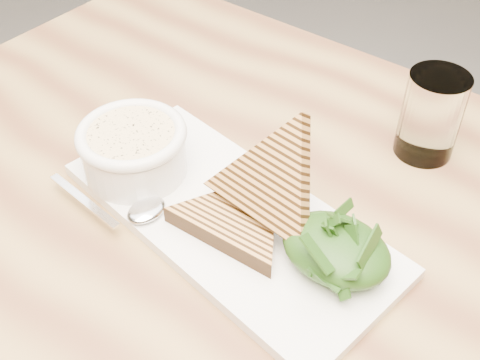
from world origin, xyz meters
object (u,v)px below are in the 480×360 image
Objects in this scene: platter at (230,218)px; glass_near at (431,115)px; table_top at (285,254)px; soup_bowl at (134,155)px.

glass_near is (0.12, 0.25, 0.05)m from platter.
glass_near reaches higher than table_top.
table_top is at bearing 9.98° from platter.
platter reaches higher than table_top.
soup_bowl is 1.09× the size of glass_near.
glass_near is (0.26, 0.25, 0.02)m from soup_bowl.
platter is (-0.07, -0.01, 0.03)m from table_top.
soup_bowl is (-0.20, -0.02, 0.06)m from table_top.
soup_bowl reaches higher than platter.
platter is at bearing 3.54° from soup_bowl.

